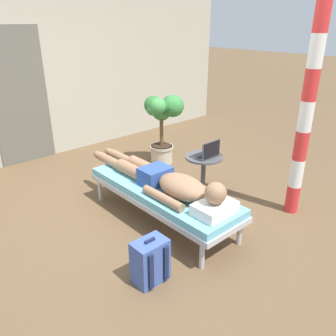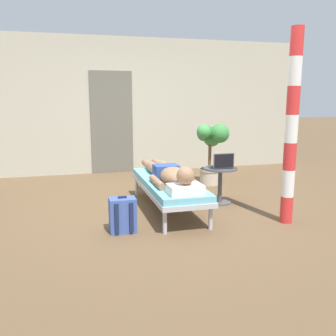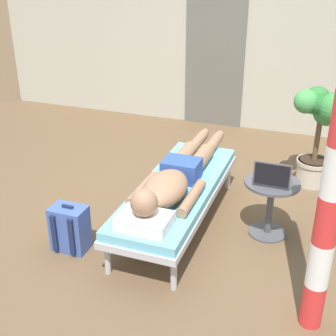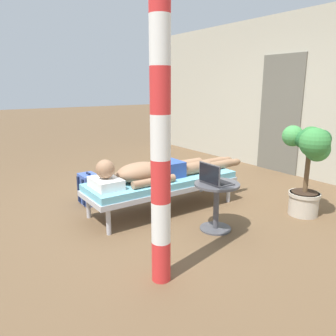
# 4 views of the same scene
# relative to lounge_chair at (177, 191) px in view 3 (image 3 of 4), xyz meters

# --- Properties ---
(ground_plane) EXTENTS (40.00, 40.00, 0.00)m
(ground_plane) POSITION_rel_lounge_chair_xyz_m (-0.09, 0.14, -0.35)
(ground_plane) COLOR brown
(house_wall_back) EXTENTS (7.60, 0.20, 2.70)m
(house_wall_back) POSITION_rel_lounge_chair_xyz_m (0.00, 2.89, 1.00)
(house_wall_back) COLOR #B2AD99
(house_wall_back) RESTS_ON ground
(house_door_panel) EXTENTS (0.84, 0.03, 2.04)m
(house_door_panel) POSITION_rel_lounge_chair_xyz_m (-0.42, 2.78, 0.67)
(house_door_panel) COLOR #625F54
(house_door_panel) RESTS_ON ground
(lounge_chair) EXTENTS (0.65, 1.94, 0.42)m
(lounge_chair) POSITION_rel_lounge_chair_xyz_m (0.00, 0.00, 0.00)
(lounge_chair) COLOR #B7B7BC
(lounge_chair) RESTS_ON ground
(person_reclining) EXTENTS (0.53, 2.17, 0.32)m
(person_reclining) POSITION_rel_lounge_chair_xyz_m (0.00, -0.08, 0.17)
(person_reclining) COLOR white
(person_reclining) RESTS_ON lounge_chair
(side_table) EXTENTS (0.48, 0.48, 0.52)m
(side_table) POSITION_rel_lounge_chair_xyz_m (0.82, 0.14, 0.01)
(side_table) COLOR #4C4C51
(side_table) RESTS_ON ground
(laptop) EXTENTS (0.31, 0.24, 0.23)m
(laptop) POSITION_rel_lounge_chair_xyz_m (0.82, 0.09, 0.24)
(laptop) COLOR #4C4C51
(laptop) RESTS_ON side_table
(backpack) EXTENTS (0.30, 0.26, 0.42)m
(backpack) POSITION_rel_lounge_chair_xyz_m (-0.72, -0.67, -0.15)
(backpack) COLOR #3F59A5
(backpack) RESTS_ON ground
(potted_plant) EXTENTS (0.58, 0.54, 1.08)m
(potted_plant) POSITION_rel_lounge_chair_xyz_m (1.13, 1.28, 0.38)
(potted_plant) COLOR #BFB29E
(potted_plant) RESTS_ON ground
(porch_post) EXTENTS (0.15, 0.15, 2.32)m
(porch_post) POSITION_rel_lounge_chair_xyz_m (1.27, -0.88, 0.81)
(porch_post) COLOR red
(porch_post) RESTS_ON ground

